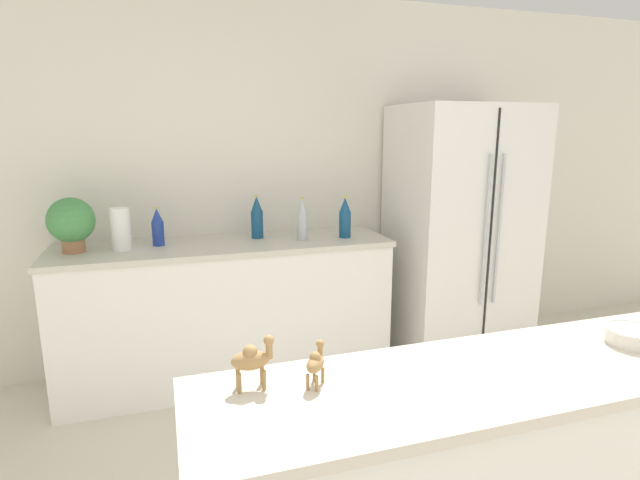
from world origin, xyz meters
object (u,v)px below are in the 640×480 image
object	(u,v)px
back_bottle_2	(302,220)
fruit_bowl	(633,335)
back_bottle_3	(345,218)
paper_towel_roll	(121,229)
camel_figurine	(252,359)
refrigerator	(459,233)
back_bottle_0	(158,227)
back_bottle_1	(257,218)
camel_figurine_second	(316,362)
potted_plant	(71,222)

from	to	relation	value
back_bottle_2	fruit_bowl	xyz separation A→B (m)	(0.64, -1.90, -0.11)
back_bottle_2	back_bottle_3	size ratio (longest dim) A/B	1.01
paper_towel_roll	back_bottle_2	xyz separation A→B (m)	(1.12, -0.06, 0.01)
fruit_bowl	camel_figurine	world-z (taller)	camel_figurine
paper_towel_roll	back_bottle_2	world-z (taller)	back_bottle_2
refrigerator	camel_figurine	size ratio (longest dim) A/B	11.72
fruit_bowl	refrigerator	bearing A→B (deg)	73.98
back_bottle_0	paper_towel_roll	bearing A→B (deg)	-165.31
back_bottle_0	fruit_bowl	distance (m)	2.55
paper_towel_roll	camel_figurine	xyz separation A→B (m)	(0.46, -1.88, -0.04)
back_bottle_1	camel_figurine_second	world-z (taller)	back_bottle_1
back_bottle_1	back_bottle_3	size ratio (longest dim) A/B	1.04
back_bottle_2	camel_figurine	world-z (taller)	back_bottle_2
paper_towel_roll	fruit_bowl	xyz separation A→B (m)	(1.75, -1.97, -0.10)
back_bottle_3	camel_figurine	world-z (taller)	back_bottle_3
refrigerator	back_bottle_2	world-z (taller)	refrigerator
potted_plant	camel_figurine	distance (m)	2.04
back_bottle_0	fruit_bowl	world-z (taller)	back_bottle_0
back_bottle_1	back_bottle_3	world-z (taller)	back_bottle_1
fruit_bowl	potted_plant	bearing A→B (deg)	135.49
back_bottle_3	back_bottle_0	bearing A→B (deg)	173.97
refrigerator	back_bottle_1	bearing A→B (deg)	173.69
paper_towel_roll	camel_figurine_second	world-z (taller)	paper_towel_roll
back_bottle_0	back_bottle_3	size ratio (longest dim) A/B	0.87
potted_plant	back_bottle_1	bearing A→B (deg)	3.53
potted_plant	paper_towel_roll	size ratio (longest dim) A/B	1.28
back_bottle_3	camel_figurine	size ratio (longest dim) A/B	1.81
back_bottle_3	camel_figurine_second	size ratio (longest dim) A/B	2.27
back_bottle_0	back_bottle_2	world-z (taller)	back_bottle_2
camel_figurine_second	camel_figurine	bearing A→B (deg)	168.04
back_bottle_1	refrigerator	bearing A→B (deg)	-6.31
back_bottle_2	fruit_bowl	world-z (taller)	back_bottle_2
camel_figurine_second	back_bottle_1	bearing A→B (deg)	84.07
fruit_bowl	back_bottle_1	bearing A→B (deg)	113.86
back_bottle_1	back_bottle_0	bearing A→B (deg)	-177.06
potted_plant	back_bottle_0	xyz separation A→B (m)	(0.48, 0.04, -0.07)
back_bottle_3	fruit_bowl	size ratio (longest dim) A/B	1.53
refrigerator	potted_plant	distance (m)	2.58
refrigerator	paper_towel_roll	distance (m)	2.31
camel_figurine	camel_figurine_second	xyz separation A→B (m)	(0.17, -0.04, -0.02)
back_bottle_0	potted_plant	bearing A→B (deg)	-175.70
refrigerator	camel_figurine_second	world-z (taller)	refrigerator
back_bottle_1	fruit_bowl	xyz separation A→B (m)	(0.91, -2.06, -0.11)
refrigerator	back_bottle_1	size ratio (longest dim) A/B	6.26
back_bottle_1	camel_figurine_second	xyz separation A→B (m)	(-0.21, -2.00, -0.07)
back_bottle_2	fruit_bowl	distance (m)	2.01
paper_towel_roll	fruit_bowl	world-z (taller)	paper_towel_roll
potted_plant	fruit_bowl	size ratio (longest dim) A/B	1.79
refrigerator	potted_plant	world-z (taller)	refrigerator
back_bottle_1	back_bottle_3	xyz separation A→B (m)	(0.57, -0.16, -0.00)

